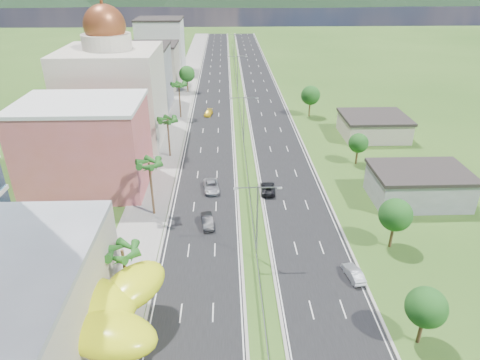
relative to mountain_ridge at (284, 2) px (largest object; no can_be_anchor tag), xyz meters
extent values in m
plane|color=#2D5119|center=(-60.00, -450.00, 0.00)|extent=(500.00, 500.00, 0.00)
cube|color=black|center=(-67.50, -360.00, 0.02)|extent=(11.00, 260.00, 0.04)
cube|color=black|center=(-52.50, -360.00, 0.02)|extent=(11.00, 260.00, 0.04)
cube|color=gray|center=(-77.00, -360.00, 0.06)|extent=(7.00, 260.00, 0.12)
cube|color=gray|center=(-60.00, -378.00, 0.62)|extent=(0.08, 216.00, 0.28)
cube|color=gray|center=(-60.00, -276.00, 0.35)|extent=(0.10, 0.12, 0.70)
cylinder|color=gray|center=(-60.00, -440.00, 5.50)|extent=(0.20, 0.20, 11.00)
cube|color=gray|center=(-61.44, -440.00, 10.80)|extent=(2.88, 0.12, 0.12)
cube|color=gray|center=(-58.56, -440.00, 10.80)|extent=(2.88, 0.12, 0.12)
cube|color=silver|center=(-62.72, -440.00, 10.70)|extent=(0.60, 0.25, 0.18)
cube|color=silver|center=(-57.28, -440.00, 10.70)|extent=(0.60, 0.25, 0.18)
cylinder|color=gray|center=(-60.00, -400.00, 5.50)|extent=(0.20, 0.20, 11.00)
cube|color=gray|center=(-61.44, -400.00, 10.80)|extent=(2.88, 0.12, 0.12)
cube|color=gray|center=(-58.56, -400.00, 10.80)|extent=(2.88, 0.12, 0.12)
cube|color=silver|center=(-62.72, -400.00, 10.70)|extent=(0.60, 0.25, 0.18)
cube|color=silver|center=(-57.28, -400.00, 10.70)|extent=(0.60, 0.25, 0.18)
cylinder|color=gray|center=(-60.00, -355.00, 5.50)|extent=(0.20, 0.20, 11.00)
cube|color=gray|center=(-61.44, -355.00, 10.80)|extent=(2.88, 0.12, 0.12)
cube|color=gray|center=(-58.56, -355.00, 10.80)|extent=(2.88, 0.12, 0.12)
cube|color=silver|center=(-62.72, -355.00, 10.70)|extent=(0.60, 0.25, 0.18)
cube|color=silver|center=(-57.28, -355.00, 10.70)|extent=(0.60, 0.25, 0.18)
cylinder|color=gray|center=(-60.00, -310.00, 5.50)|extent=(0.20, 0.20, 11.00)
cube|color=gray|center=(-61.44, -310.00, 10.80)|extent=(2.88, 0.12, 0.12)
cube|color=gray|center=(-58.56, -310.00, 10.80)|extent=(2.88, 0.12, 0.12)
cube|color=silver|center=(-62.72, -310.00, 10.70)|extent=(0.60, 0.25, 0.18)
cube|color=silver|center=(-57.28, -310.00, 10.70)|extent=(0.60, 0.25, 0.18)
cylinder|color=gray|center=(-84.00, -452.00, 2.00)|extent=(0.50, 0.50, 4.00)
cylinder|color=gray|center=(-77.00, -457.00, 2.00)|extent=(0.50, 0.50, 4.00)
cylinder|color=gray|center=(-75.00, -452.00, 2.00)|extent=(0.50, 0.50, 4.00)
cube|color=#C75C52|center=(-88.00, -418.00, 7.50)|extent=(20.00, 15.00, 15.00)
cube|color=beige|center=(-88.00, -395.00, 10.00)|extent=(20.00, 20.00, 20.00)
cylinder|color=beige|center=(-88.00, -395.00, 21.50)|extent=(10.00, 10.00, 3.00)
sphere|color=brown|center=(-88.00, -395.00, 24.50)|extent=(8.40, 8.40, 8.40)
cube|color=gray|center=(-87.00, -370.00, 8.00)|extent=(16.00, 15.00, 16.00)
cube|color=#B4A894|center=(-87.00, -348.00, 6.50)|extent=(16.00, 15.00, 13.00)
cube|color=silver|center=(-87.00, -325.00, 9.00)|extent=(16.00, 15.00, 18.00)
cube|color=gray|center=(-32.00, -425.00, 2.50)|extent=(15.00, 10.00, 5.00)
cube|color=#B4A894|center=(-30.00, -395.00, 2.20)|extent=(14.00, 12.00, 4.40)
cylinder|color=#47301C|center=(-75.50, -448.00, 3.75)|extent=(0.36, 0.36, 7.50)
cylinder|color=#47301C|center=(-75.50, -428.00, 4.50)|extent=(0.36, 0.36, 9.00)
cylinder|color=#47301C|center=(-75.50, -405.00, 4.00)|extent=(0.36, 0.36, 8.00)
cylinder|color=#47301C|center=(-75.50, -380.00, 4.40)|extent=(0.36, 0.36, 8.80)
cylinder|color=#47301C|center=(-75.50, -355.00, 2.45)|extent=(0.40, 0.40, 4.90)
sphere|color=#20591B|center=(-75.50, -355.00, 5.60)|extent=(4.90, 4.90, 4.90)
cylinder|color=#47301C|center=(-44.00, -455.00, 2.10)|extent=(0.40, 0.40, 4.20)
sphere|color=#20591B|center=(-44.00, -455.00, 4.80)|extent=(4.20, 4.20, 4.20)
cylinder|color=#47301C|center=(-41.00, -438.00, 2.27)|extent=(0.40, 0.40, 4.55)
sphere|color=#20591B|center=(-41.00, -438.00, 5.20)|extent=(4.55, 4.55, 4.55)
cylinder|color=#47301C|center=(-38.00, -410.00, 1.92)|extent=(0.40, 0.40, 3.85)
sphere|color=#20591B|center=(-38.00, -410.00, 4.40)|extent=(3.85, 3.85, 3.85)
cylinder|color=#47301C|center=(-42.00, -380.00, 2.45)|extent=(0.40, 0.40, 4.90)
sphere|color=#20591B|center=(-42.00, -380.00, 5.60)|extent=(4.90, 4.90, 4.90)
imported|color=black|center=(-66.90, -431.72, 0.81)|extent=(2.26, 4.87, 1.55)
imported|color=#929499|center=(-66.58, -420.37, 0.81)|extent=(3.12, 5.77, 1.54)
imported|color=yellow|center=(-68.37, -378.30, 0.67)|extent=(2.46, 4.56, 1.25)
imported|color=#AAADB2|center=(-48.03, -444.57, 0.75)|extent=(2.20, 4.49, 1.42)
imported|color=black|center=(-56.72, -421.37, 0.77)|extent=(2.73, 5.36, 1.45)
camera|label=1|loc=(-63.87, -486.84, 35.59)|focal=32.00mm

